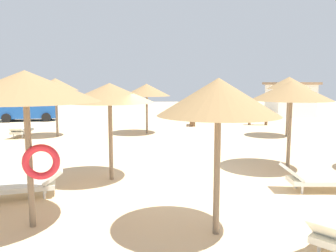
% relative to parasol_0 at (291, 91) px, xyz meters
% --- Properties ---
extents(ground_plane, '(80.00, 80.00, 0.00)m').
position_rel_parasol_0_xyz_m(ground_plane, '(-3.79, -1.02, -2.55)').
color(ground_plane, '#DBBA8C').
extents(parasol_0, '(2.56, 2.56, 2.87)m').
position_rel_parasol_0_xyz_m(parasol_0, '(0.00, 0.00, 0.00)').
color(parasol_0, '#75604C').
rests_on(parasol_0, ground).
extents(parasol_1, '(2.21, 2.21, 2.89)m').
position_rel_parasol_0_xyz_m(parasol_1, '(-3.37, -4.43, -0.00)').
color(parasol_1, '#75604C').
rests_on(parasol_1, ground).
extents(parasol_4, '(2.32, 2.32, 3.04)m').
position_rel_parasol_0_xyz_m(parasol_4, '(-9.23, 7.31, 0.17)').
color(parasol_4, '#75604C').
rests_on(parasol_4, ground).
extents(parasol_5, '(2.79, 2.79, 3.04)m').
position_rel_parasol_0_xyz_m(parasol_5, '(-6.89, -3.86, 0.17)').
color(parasol_5, '#75604C').
rests_on(parasol_5, ground).
extents(parasol_6, '(2.55, 2.55, 2.80)m').
position_rel_parasol_0_xyz_m(parasol_6, '(-5.65, -0.76, -0.03)').
color(parasol_6, '#75604C').
rests_on(parasol_6, ground).
extents(parasol_7, '(2.61, 2.61, 2.76)m').
position_rel_parasol_0_xyz_m(parasol_7, '(-4.52, 8.05, -0.13)').
color(parasol_7, '#75604C').
rests_on(parasol_7, ground).
extents(parasol_9, '(2.26, 2.26, 3.12)m').
position_rel_parasol_0_xyz_m(parasol_9, '(2.84, 6.49, 0.24)').
color(parasol_9, '#75604C').
rests_on(parasol_9, ground).
extents(lounger_0, '(1.94, 0.79, 0.70)m').
position_rel_parasol_0_xyz_m(lounger_0, '(-0.22, -2.22, -2.23)').
color(lounger_0, silver).
rests_on(lounger_0, ground).
extents(lounger_2, '(1.99, 1.06, 0.69)m').
position_rel_parasol_0_xyz_m(lounger_2, '(-7.63, -2.17, -2.23)').
color(lounger_2, silver).
rests_on(lounger_2, ground).
extents(lounger_4, '(0.67, 1.92, 0.63)m').
position_rel_parasol_0_xyz_m(lounger_4, '(-11.11, 7.36, -2.24)').
color(lounger_4, silver).
rests_on(lounger_4, ground).
extents(bench_0, '(1.54, 0.62, 0.49)m').
position_rel_parasol_0_xyz_m(bench_0, '(2.94, 11.20, -2.20)').
color(bench_0, brown).
rests_on(bench_0, ground).
extents(bench_1, '(0.60, 1.54, 0.49)m').
position_rel_parasol_0_xyz_m(bench_1, '(-1.47, 11.29, -2.20)').
color(bench_1, brown).
rests_on(bench_1, ground).
extents(parked_car, '(4.19, 2.40, 1.72)m').
position_rel_parasol_0_xyz_m(parked_car, '(-13.29, 14.95, -1.72)').
color(parked_car, '#194C9E').
rests_on(parked_car, ground).
extents(beach_cabana, '(3.61, 3.40, 2.86)m').
position_rel_parasol_0_xyz_m(beach_cabana, '(7.51, 16.48, -1.09)').
color(beach_cabana, white).
rests_on(beach_cabana, ground).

